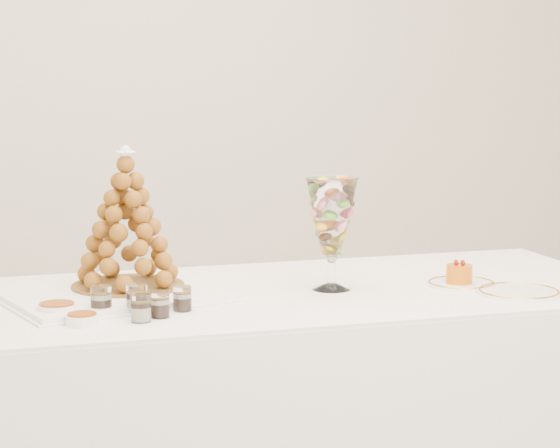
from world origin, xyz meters
name	(u,v)px	position (x,y,z in m)	size (l,w,h in m)	color
buffet_table	(256,433)	(-0.13, 0.11, 0.41)	(2.21, 1.00, 0.82)	white
lace_tray	(116,295)	(-0.51, 0.17, 0.83)	(0.57, 0.43, 0.02)	white
macaron_vase	(332,218)	(0.08, 0.07, 1.03)	(0.14, 0.14, 0.32)	white
cake_plate	(461,284)	(0.46, -0.01, 0.83)	(0.19, 0.19, 0.01)	white
spare_plate	(519,292)	(0.55, -0.17, 0.83)	(0.23, 0.23, 0.01)	white
verrine_a	(101,300)	(-0.59, -0.01, 0.86)	(0.05, 0.05, 0.07)	white
verrine_b	(137,299)	(-0.50, -0.03, 0.86)	(0.06, 0.06, 0.08)	white
verrine_c	(182,299)	(-0.38, -0.04, 0.85)	(0.05, 0.05, 0.06)	white
verrine_d	(141,308)	(-0.51, -0.12, 0.86)	(0.05, 0.05, 0.07)	white
verrine_e	(160,305)	(-0.46, -0.09, 0.85)	(0.05, 0.05, 0.07)	white
ramekin_back	(57,310)	(-0.70, 0.01, 0.84)	(0.10, 0.10, 0.03)	white
ramekin_front	(82,320)	(-0.66, -0.10, 0.83)	(0.08, 0.08, 0.03)	white
croquembouche	(127,219)	(-0.47, 0.22, 1.03)	(0.31, 0.31, 0.39)	brown
mousse_cake	(459,274)	(0.45, -0.01, 0.86)	(0.08, 0.08, 0.07)	#D36009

